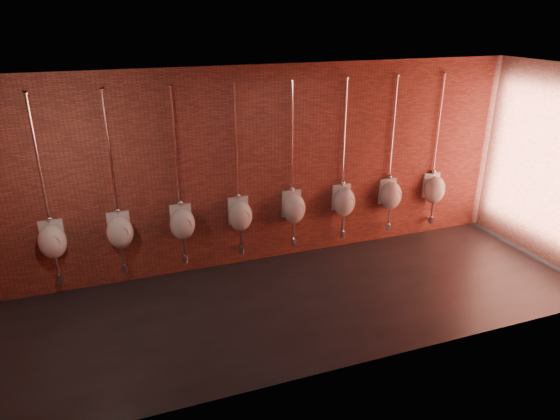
% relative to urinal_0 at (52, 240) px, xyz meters
% --- Properties ---
extents(ground, '(8.50, 8.50, 0.00)m').
position_rel_urinal_0_xyz_m(ground, '(3.40, -1.36, -0.91)').
color(ground, black).
rests_on(ground, ground).
extents(room_shell, '(8.54, 3.04, 3.22)m').
position_rel_urinal_0_xyz_m(room_shell, '(3.40, -1.36, 1.10)').
color(room_shell, black).
rests_on(room_shell, ground).
extents(urinal_0, '(0.40, 0.35, 2.72)m').
position_rel_urinal_0_xyz_m(urinal_0, '(0.00, 0.00, 0.00)').
color(urinal_0, silver).
rests_on(urinal_0, ground).
extents(urinal_1, '(0.40, 0.35, 2.72)m').
position_rel_urinal_0_xyz_m(urinal_1, '(0.92, 0.00, 0.00)').
color(urinal_1, silver).
rests_on(urinal_1, ground).
extents(urinal_2, '(0.40, 0.35, 2.72)m').
position_rel_urinal_0_xyz_m(urinal_2, '(1.84, 0.00, 0.00)').
color(urinal_2, silver).
rests_on(urinal_2, ground).
extents(urinal_3, '(0.40, 0.35, 2.72)m').
position_rel_urinal_0_xyz_m(urinal_3, '(2.76, 0.00, 0.00)').
color(urinal_3, silver).
rests_on(urinal_3, ground).
extents(urinal_4, '(0.40, 0.35, 2.72)m').
position_rel_urinal_0_xyz_m(urinal_4, '(3.68, 0.00, 0.00)').
color(urinal_4, silver).
rests_on(urinal_4, ground).
extents(urinal_5, '(0.40, 0.35, 2.72)m').
position_rel_urinal_0_xyz_m(urinal_5, '(4.60, 0.00, 0.00)').
color(urinal_5, silver).
rests_on(urinal_5, ground).
extents(urinal_6, '(0.40, 0.35, 2.72)m').
position_rel_urinal_0_xyz_m(urinal_6, '(5.52, 0.00, 0.00)').
color(urinal_6, silver).
rests_on(urinal_6, ground).
extents(urinal_7, '(0.40, 0.35, 2.72)m').
position_rel_urinal_0_xyz_m(urinal_7, '(6.44, 0.00, 0.00)').
color(urinal_7, silver).
rests_on(urinal_7, ground).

